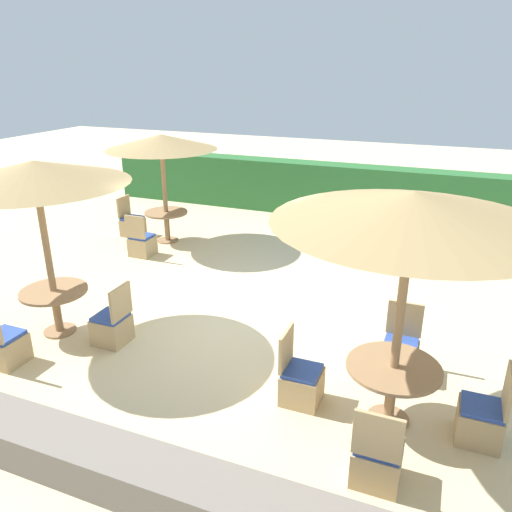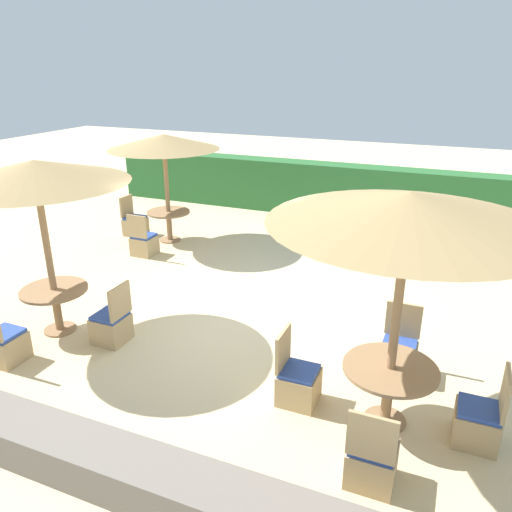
% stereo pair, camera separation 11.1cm
% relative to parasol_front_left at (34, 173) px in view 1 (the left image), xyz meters
% --- Properties ---
extents(ground_plane, '(40.00, 40.00, 0.00)m').
position_rel_parasol_front_left_xyz_m(ground_plane, '(2.47, 1.34, -2.46)').
color(ground_plane, beige).
extents(hedge_row, '(13.00, 0.70, 1.38)m').
position_rel_parasol_front_left_xyz_m(hedge_row, '(2.47, 7.66, -1.76)').
color(hedge_row, '#2D6B33').
rests_on(hedge_row, ground_plane).
extents(stone_border, '(10.00, 0.56, 0.43)m').
position_rel_parasol_front_left_xyz_m(stone_border, '(2.47, -2.16, -2.24)').
color(stone_border, slate).
rests_on(stone_border, ground_plane).
extents(parasol_front_left, '(2.57, 2.57, 2.63)m').
position_rel_parasol_front_left_xyz_m(parasol_front_left, '(0.00, 0.00, 0.00)').
color(parasol_front_left, '#93704C').
rests_on(parasol_front_left, ground_plane).
extents(round_table_front_left, '(0.98, 0.98, 0.70)m').
position_rel_parasol_front_left_xyz_m(round_table_front_left, '(0.00, -0.00, -1.92)').
color(round_table_front_left, '#93704C').
rests_on(round_table_front_left, ground_plane).
extents(patio_chair_front_left_south, '(0.46, 0.46, 0.93)m').
position_rel_parasol_front_left_xyz_m(patio_chair_front_left_south, '(-0.05, -0.95, -2.19)').
color(patio_chair_front_left_south, tan).
rests_on(patio_chair_front_left_south, ground_plane).
extents(patio_chair_front_left_east, '(0.46, 0.46, 0.93)m').
position_rel_parasol_front_left_xyz_m(patio_chair_front_left_east, '(0.97, 0.05, -2.19)').
color(patio_chair_front_left_east, tan).
rests_on(patio_chair_front_left_east, ground_plane).
extents(parasol_front_right, '(2.82, 2.82, 2.71)m').
position_rel_parasol_front_left_xyz_m(parasol_front_right, '(4.97, -0.19, 0.08)').
color(parasol_front_right, '#93704C').
rests_on(parasol_front_right, ground_plane).
extents(round_table_front_right, '(1.05, 1.05, 0.73)m').
position_rel_parasol_front_left_xyz_m(round_table_front_right, '(4.97, -0.19, -1.88)').
color(round_table_front_right, '#93704C').
rests_on(round_table_front_right, ground_plane).
extents(patio_chair_front_right_south, '(0.46, 0.46, 0.93)m').
position_rel_parasol_front_left_xyz_m(patio_chair_front_right_south, '(4.98, -1.16, -2.19)').
color(patio_chair_front_right_south, tan).
rests_on(patio_chair_front_right_south, ground_plane).
extents(patio_chair_front_right_east, '(0.46, 0.46, 0.93)m').
position_rel_parasol_front_left_xyz_m(patio_chair_front_right_east, '(5.94, -0.16, -2.19)').
color(patio_chair_front_right_east, tan).
rests_on(patio_chair_front_right_east, ground_plane).
extents(patio_chair_front_right_west, '(0.46, 0.46, 0.93)m').
position_rel_parasol_front_left_xyz_m(patio_chair_front_right_west, '(3.92, -0.23, -2.19)').
color(patio_chair_front_right_west, tan).
rests_on(patio_chair_front_right_west, ground_plane).
extents(patio_chair_front_right_north, '(0.46, 0.46, 0.93)m').
position_rel_parasol_front_left_xyz_m(patio_chair_front_right_north, '(4.96, 0.85, -2.19)').
color(patio_chair_front_right_north, tan).
rests_on(patio_chair_front_right_north, ground_plane).
extents(parasol_back_left, '(2.41, 2.41, 2.42)m').
position_rel_parasol_front_left_xyz_m(parasol_back_left, '(-0.64, 4.23, -0.21)').
color(parasol_back_left, '#93704C').
rests_on(parasol_back_left, ground_plane).
extents(round_table_back_left, '(0.97, 0.97, 0.70)m').
position_rel_parasol_front_left_xyz_m(round_table_back_left, '(-0.64, 4.23, -1.92)').
color(round_table_back_left, '#93704C').
rests_on(round_table_back_left, ground_plane).
extents(patio_chair_back_left_west, '(0.46, 0.46, 0.93)m').
position_rel_parasol_front_left_xyz_m(patio_chair_back_left_west, '(-1.63, 4.28, -2.19)').
color(patio_chair_back_left_west, tan).
rests_on(patio_chair_back_left_west, ground_plane).
extents(patio_chair_back_left_south, '(0.46, 0.46, 0.93)m').
position_rel_parasol_front_left_xyz_m(patio_chair_back_left_south, '(-0.66, 3.23, -2.19)').
color(patio_chair_back_left_south, tan).
rests_on(patio_chair_back_left_south, ground_plane).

